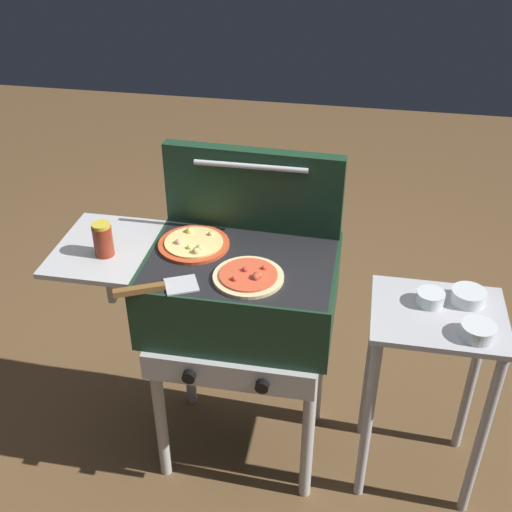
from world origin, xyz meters
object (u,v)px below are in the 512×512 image
(grill, at_px, (237,295))
(pizza_pepperoni, at_px, (249,276))
(prep_table, at_px, (429,363))
(topping_bowl_far, at_px, (468,297))
(sauce_jar, at_px, (103,240))
(topping_bowl_middle, at_px, (430,298))
(spatula, at_px, (157,288))
(topping_bowl_near, at_px, (478,331))
(pizza_cheese, at_px, (194,244))

(grill, relative_size, pizza_pepperoni, 4.23)
(prep_table, distance_m, topping_bowl_far, 0.27)
(sauce_jar, height_order, topping_bowl_middle, sauce_jar)
(pizza_pepperoni, bearing_deg, grill, 120.98)
(spatula, bearing_deg, topping_bowl_near, 6.50)
(topping_bowl_far, bearing_deg, spatula, -163.41)
(spatula, xyz_separation_m, topping_bowl_middle, (0.85, 0.26, -0.12))
(topping_bowl_far, bearing_deg, pizza_cheese, -178.42)
(pizza_cheese, relative_size, prep_table, 0.32)
(sauce_jar, xyz_separation_m, spatula, (0.23, -0.16, -0.05))
(topping_bowl_near, bearing_deg, pizza_pepperoni, -179.69)
(topping_bowl_near, height_order, topping_bowl_middle, same)
(prep_table, relative_size, topping_bowl_near, 7.01)
(sauce_jar, height_order, topping_bowl_far, sauce_jar)
(pizza_cheese, distance_m, prep_table, 0.91)
(pizza_pepperoni, bearing_deg, spatula, -157.90)
(spatula, xyz_separation_m, prep_table, (0.88, 0.21, -0.36))
(topping_bowl_far, bearing_deg, topping_bowl_near, -85.89)
(pizza_pepperoni, height_order, sauce_jar, sauce_jar)
(pizza_cheese, bearing_deg, topping_bowl_middle, -0.45)
(spatula, relative_size, topping_bowl_middle, 2.77)
(spatula, bearing_deg, pizza_pepperoni, 22.10)
(prep_table, xyz_separation_m, topping_bowl_far, (0.10, 0.08, 0.24))
(pizza_cheese, bearing_deg, grill, -19.48)
(grill, bearing_deg, topping_bowl_near, -6.95)
(pizza_cheese, distance_m, topping_bowl_far, 0.94)
(grill, relative_size, topping_bowl_middle, 10.27)
(prep_table, distance_m, topping_bowl_near, 0.28)
(topping_bowl_far, relative_size, topping_bowl_middle, 1.23)
(prep_table, relative_size, topping_bowl_far, 6.70)
(topping_bowl_near, bearing_deg, sauce_jar, 177.74)
(sauce_jar, distance_m, topping_bowl_near, 1.24)
(spatula, distance_m, prep_table, 0.98)
(pizza_pepperoni, xyz_separation_m, spatula, (-0.27, -0.11, -0.00))
(sauce_jar, height_order, spatula, sauce_jar)
(sauce_jar, xyz_separation_m, topping_bowl_near, (1.22, -0.05, -0.17))
(pizza_pepperoni, relative_size, pizza_cheese, 0.93)
(pizza_cheese, bearing_deg, sauce_jar, -159.50)
(spatula, bearing_deg, prep_table, 13.54)
(sauce_jar, distance_m, spatula, 0.29)
(prep_table, bearing_deg, sauce_jar, -177.36)
(prep_table, bearing_deg, topping_bowl_far, 39.56)
(grill, height_order, pizza_pepperoni, pizza_pepperoni)
(grill, relative_size, topping_bowl_near, 8.74)
(grill, bearing_deg, spatula, -135.07)
(sauce_jar, bearing_deg, prep_table, 2.64)
(pizza_cheese, bearing_deg, topping_bowl_far, 1.58)
(grill, bearing_deg, topping_bowl_middle, 4.53)
(pizza_cheese, xyz_separation_m, topping_bowl_near, (0.94, -0.15, -0.12))
(pizza_cheese, height_order, sauce_jar, sauce_jar)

